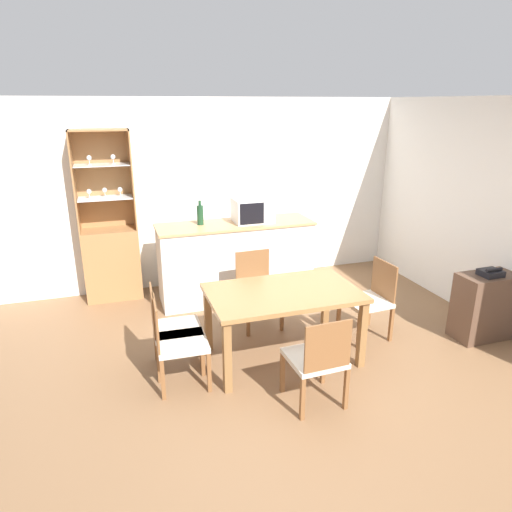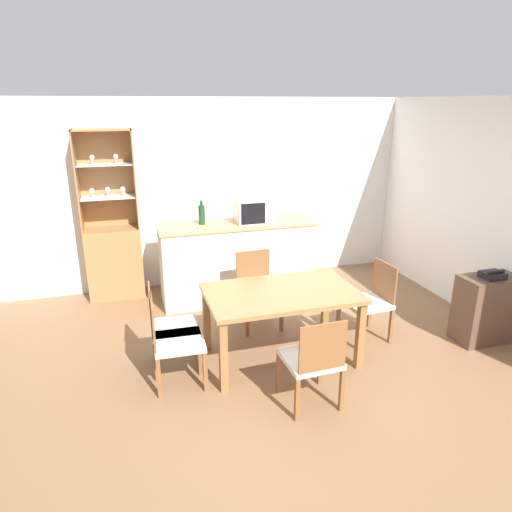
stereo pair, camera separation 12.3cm
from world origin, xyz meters
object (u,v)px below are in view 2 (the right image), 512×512
display_cabinet (114,250)px  wine_bottle (202,214)px  dining_chair_head_near (313,360)px  microwave (254,210)px  dining_chair_side_left_far (170,327)px  dining_chair_side_left_near (174,341)px  dining_table (281,300)px  side_cabinet (486,309)px  telephone (493,275)px  dining_chair_head_far (257,289)px  dining_chair_side_right_far (370,301)px

display_cabinet → wine_bottle: size_ratio=7.10×
dining_chair_head_near → microwave: bearing=83.1°
dining_chair_side_left_far → dining_chair_side_left_near: same height
dining_table → dining_chair_side_left_far: (-1.07, 0.14, -0.21)m
wine_bottle → side_cabinet: wine_bottle is taller
dining_chair_head_near → microwave: (0.20, 2.42, 0.74)m
wine_bottle → telephone: bearing=-36.5°
dining_table → dining_chair_head_near: size_ratio=1.73×
dining_chair_side_left_far → side_cabinet: size_ratio=1.16×
dining_table → microwave: (0.21, 1.63, 0.53)m
microwave → side_cabinet: bearing=-43.0°
microwave → telephone: microwave is taller
microwave → wine_bottle: size_ratio=1.59×
dining_chair_side_left_far → wine_bottle: bearing=160.9°
dining_chair_side_left_near → telephone: dining_chair_side_left_near is taller
wine_bottle → display_cabinet: bearing=158.1°
dining_chair_side_left_far → telephone: dining_chair_side_left_far is taller
dining_chair_side_left_near → dining_table: bearing=99.2°
telephone → dining_chair_head_far: bearing=153.8°
display_cabinet → dining_chair_head_near: bearing=-61.8°
dining_table → dining_chair_head_near: 0.82m
telephone → dining_chair_head_near: bearing=-167.7°
dining_chair_side_right_far → side_cabinet: dining_chair_side_right_far is taller
microwave → dining_chair_head_far: bearing=-103.9°
dining_table → side_cabinet: bearing=-7.0°
dining_chair_head_far → display_cabinet: bearing=-42.7°
dining_chair_side_left_far → side_cabinet: (3.33, -0.42, -0.07)m
dining_chair_side_left_far → dining_chair_side_left_near: size_ratio=1.00×
dining_chair_side_right_far → telephone: dining_chair_side_right_far is taller
display_cabinet → wine_bottle: (1.11, -0.44, 0.51)m
telephone → wine_bottle: bearing=143.5°
display_cabinet → dining_chair_side_right_far: 3.32m
dining_chair_head_far → dining_chair_side_left_far: bearing=29.3°
dining_chair_head_far → microwave: microwave is taller
dining_chair_side_left_far → side_cabinet: 3.36m
display_cabinet → telephone: size_ratio=9.77×
dining_chair_head_near → microwave: size_ratio=1.75×
dining_table → dining_chair_head_far: size_ratio=1.73×
wine_bottle → side_cabinet: size_ratio=0.42×
microwave → dining_chair_side_left_far: bearing=-130.6°
dining_table → dining_chair_side_left_near: 1.10m
dining_chair_side_left_far → microwave: microwave is taller
display_cabinet → dining_chair_side_left_far: bearing=-76.1°
side_cabinet → dining_chair_side_left_near: bearing=177.5°
dining_table → wine_bottle: bearing=105.3°
dining_chair_side_left_near → microwave: size_ratio=1.75×
microwave → dining_chair_side_left_near: bearing=-126.0°
dining_chair_head_far → telephone: 2.51m
side_cabinet → dining_chair_head_near: bearing=-167.1°
dining_chair_side_left_near → microwave: bearing=146.1°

